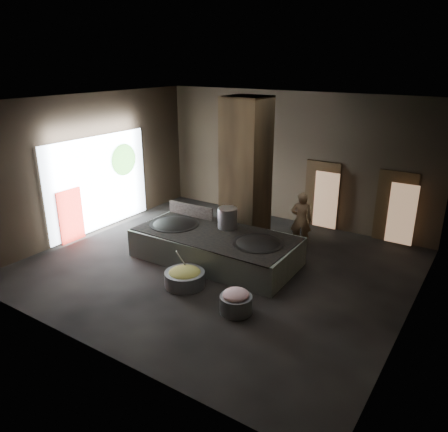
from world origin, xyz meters
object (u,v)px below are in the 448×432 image
Objects in this scene: veg_basin at (185,279)px; hearth_platform at (216,247)px; wok_right at (258,246)px; stock_pot at (227,218)px; cook at (301,220)px; wok_left at (175,226)px; meat_basin at (236,304)px.

hearth_platform is at bearing 96.64° from veg_basin.
wok_right is 1.44m from stock_pot.
wok_left is at bearing 17.07° from cook.
hearth_platform is 6.22× the size of meat_basin.
meat_basin is at bearing -73.84° from wok_right.
wok_left is 2.42× the size of stock_pot.
wok_left is 1.66m from stock_pot.
stock_pot reaches higher than meat_basin.
cook is (0.29, 2.16, 0.13)m from wok_right.
wok_left reaches higher than hearth_platform.
stock_pot is (-1.30, 0.50, 0.38)m from wok_right.
hearth_platform is 7.67× the size of stock_pot.
wok_left is 0.84× the size of cook.
veg_basin is at bearing -44.71° from wok_left.
wok_left is 3.97m from meat_basin.
wok_left is 1.42× the size of veg_basin.
wok_left reaches higher than veg_basin.
wok_right reaches higher than hearth_platform.
cook reaches higher than veg_basin.
wok_right is at bearing -21.04° from stock_pot.
wok_left reaches higher than wok_right.
wok_right is at bearing 0.43° from hearth_platform.
wok_right is 2.18m from cook.
veg_basin is (-1.44, -3.89, -0.69)m from cook.
hearth_platform is 2.66× the size of cook.
cook reaches higher than hearth_platform.
wok_left is at bearing -179.72° from hearth_platform.
stock_pot is (0.05, 0.55, 0.73)m from hearth_platform.
meat_basin is at bearing -30.12° from wok_left.
stock_pot is 0.59× the size of veg_basin.
wok_left is 2.38m from veg_basin.
stock_pot is at bearing 158.96° from wok_right.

